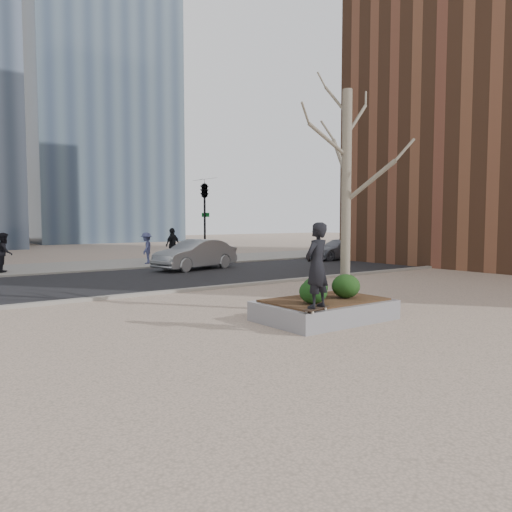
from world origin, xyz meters
TOP-DOWN VIEW (x-y plane):
  - ground at (0.00, 0.00)m, footprint 120.00×120.00m
  - street at (0.00, 10.00)m, footprint 60.00×8.00m
  - far_sidewalk at (0.00, 17.00)m, footprint 60.00×6.00m
  - planter at (1.00, 0.00)m, footprint 3.00×2.00m
  - planter_mulch at (1.00, 0.00)m, footprint 2.70×1.70m
  - sycamore_tree at (2.00, 0.30)m, footprint 2.80×2.80m
  - shrub_left at (0.34, -0.32)m, footprint 0.62×0.62m
  - shrub_middle at (0.90, 0.21)m, footprint 0.59×0.59m
  - shrub_right at (1.51, -0.18)m, footprint 0.66×0.66m
  - skateboard at (-0.10, -0.88)m, footprint 0.80×0.41m
  - skateboarder at (-0.10, -0.88)m, footprint 0.72×0.56m
  - car_silver at (4.49, 12.11)m, footprint 4.45×2.41m
  - car_third at (14.18, 12.19)m, footprint 4.24×2.07m
  - pedestrian_a at (-2.94, 15.98)m, footprint 0.87×1.00m
  - pedestrian_b at (3.90, 16.23)m, footprint 1.12×1.23m
  - pedestrian_c at (5.56, 16.48)m, footprint 1.19×0.86m
  - traffic_light_far at (6.50, 14.60)m, footprint 0.60×2.48m

SIDE VIEW (x-z plane):
  - ground at x=0.00m, z-range 0.00..0.00m
  - street at x=0.00m, z-range 0.00..0.02m
  - far_sidewalk at x=0.00m, z-range 0.00..0.02m
  - planter at x=1.00m, z-range 0.00..0.45m
  - planter_mulch at x=1.00m, z-range 0.45..0.49m
  - skateboard at x=-0.10m, z-range 0.45..0.53m
  - car_third at x=14.18m, z-range 0.02..1.21m
  - car_silver at x=4.49m, z-range 0.02..1.41m
  - shrub_middle at x=0.90m, z-range 0.49..0.99m
  - shrub_left at x=0.34m, z-range 0.49..1.02m
  - shrub_right at x=1.51m, z-range 0.49..1.05m
  - pedestrian_b at x=3.90m, z-range 0.02..1.68m
  - pedestrian_a at x=-2.94m, z-range 0.02..1.77m
  - pedestrian_c at x=5.56m, z-range 0.02..1.89m
  - skateboarder at x=-0.10m, z-range 0.52..2.28m
  - traffic_light_far at x=6.50m, z-range 0.00..4.50m
  - sycamore_tree at x=2.00m, z-range 0.49..7.09m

